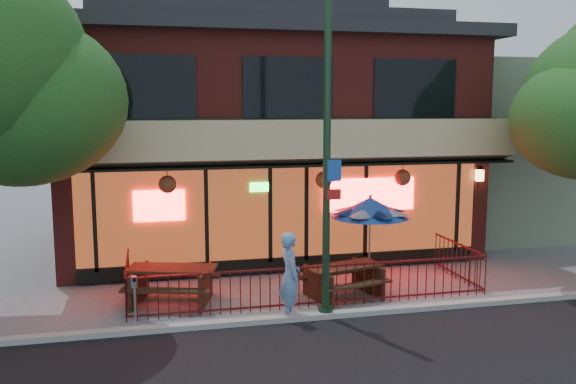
% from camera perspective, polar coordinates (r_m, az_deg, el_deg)
% --- Properties ---
extents(ground, '(80.00, 80.00, 0.00)m').
position_cam_1_polar(ground, '(13.89, 3.04, -10.99)').
color(ground, gray).
rests_on(ground, ground).
extents(curb, '(80.00, 0.25, 0.12)m').
position_cam_1_polar(curb, '(13.42, 3.64, -11.43)').
color(curb, '#999993').
rests_on(curb, ground).
extents(restaurant_building, '(12.96, 9.49, 8.05)m').
position_cam_1_polar(restaurant_building, '(20.05, -2.58, 6.93)').
color(restaurant_building, maroon).
rests_on(restaurant_building, ground).
extents(neighbor_building, '(6.00, 7.00, 6.00)m').
position_cam_1_polar(neighbor_building, '(23.98, 18.87, 4.01)').
color(neighbor_building, slate).
rests_on(neighbor_building, ground).
extents(patio_fence, '(8.44, 2.62, 1.00)m').
position_cam_1_polar(patio_fence, '(14.16, 2.48, -7.93)').
color(patio_fence, '#4A0F10').
rests_on(patio_fence, ground).
extents(street_light, '(0.43, 0.32, 7.00)m').
position_cam_1_polar(street_light, '(12.81, 3.65, 1.85)').
color(street_light, '#17341F').
rests_on(street_light, ground).
extents(picnic_table_left, '(2.35, 2.03, 0.86)m').
position_cam_1_polar(picnic_table_left, '(14.42, -10.80, -8.05)').
color(picnic_table_left, '#3B2315').
rests_on(picnic_table_left, ground).
extents(picnic_table_right, '(2.12, 1.82, 0.78)m').
position_cam_1_polar(picnic_table_right, '(14.67, 5.22, -7.86)').
color(picnic_table_right, '#331F12').
rests_on(picnic_table_right, ground).
extents(patio_umbrella, '(2.00, 2.00, 2.28)m').
position_cam_1_polar(patio_umbrella, '(15.76, 7.69, -1.44)').
color(patio_umbrella, gray).
rests_on(patio_umbrella, ground).
extents(pedestrian, '(0.51, 0.72, 1.89)m').
position_cam_1_polar(pedestrian, '(13.09, 0.19, -7.84)').
color(pedestrian, '#6190C3').
rests_on(pedestrian, ground).
extents(parking_meter_near, '(0.13, 0.12, 1.16)m').
position_cam_1_polar(parking_meter_near, '(12.77, -14.16, -9.26)').
color(parking_meter_near, '#9B9DA3').
rests_on(parking_meter_near, ground).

